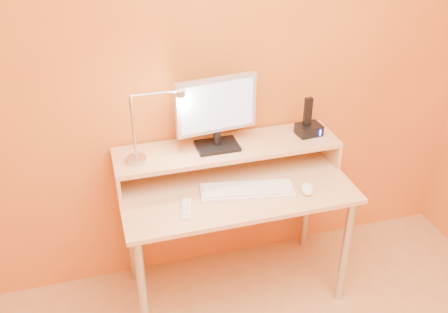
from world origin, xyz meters
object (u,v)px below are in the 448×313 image
object	(u,v)px
lamp_base	(136,159)
remote_control	(186,209)
mouse	(307,189)
keyboard	(247,191)
monitor_panel	(216,105)
phone_dock	(309,130)

from	to	relation	value
lamp_base	remote_control	distance (m)	0.36
mouse	remote_control	xyz separation A→B (m)	(-0.63, 0.01, -0.01)
keyboard	mouse	world-z (taller)	mouse
lamp_base	keyboard	size ratio (longest dim) A/B	0.21
lamp_base	remote_control	world-z (taller)	lamp_base
lamp_base	mouse	bearing A→B (deg)	-18.27
monitor_panel	keyboard	distance (m)	0.46
lamp_base	keyboard	world-z (taller)	lamp_base
monitor_panel	remote_control	bearing A→B (deg)	-134.78
lamp_base	mouse	xyz separation A→B (m)	(0.82, -0.27, -0.15)
phone_dock	remote_control	world-z (taller)	phone_dock
monitor_panel	phone_dock	xyz separation A→B (m)	(0.52, -0.01, -0.21)
remote_control	keyboard	bearing A→B (deg)	25.42
monitor_panel	phone_dock	distance (m)	0.56
lamp_base	mouse	distance (m)	0.88
phone_dock	keyboard	size ratio (longest dim) A/B	0.27
keyboard	remote_control	xyz separation A→B (m)	(-0.33, -0.06, -0.00)
lamp_base	remote_control	xyz separation A→B (m)	(0.19, -0.26, -0.16)
mouse	keyboard	bearing A→B (deg)	-176.58
monitor_panel	lamp_base	size ratio (longest dim) A/B	4.27
phone_dock	mouse	world-z (taller)	phone_dock
keyboard	mouse	bearing A→B (deg)	-3.80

